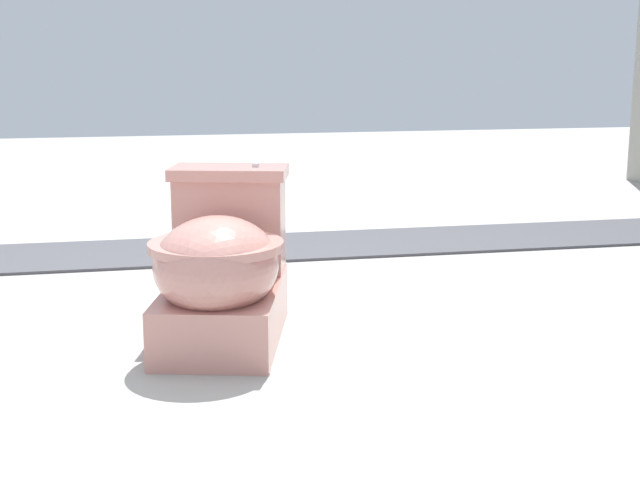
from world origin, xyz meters
TOP-DOWN VIEW (x-y plane):
  - ground_plane at (0.00, 0.00)m, footprint 14.00×14.00m
  - gravel_strip at (-1.31, 0.50)m, footprint 0.56×8.00m
  - toilet at (-0.06, -0.05)m, footprint 0.70×0.52m

SIDE VIEW (x-z plane):
  - ground_plane at x=0.00m, z-range 0.00..0.00m
  - gravel_strip at x=-1.31m, z-range 0.00..0.01m
  - toilet at x=-0.06m, z-range -0.04..0.48m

